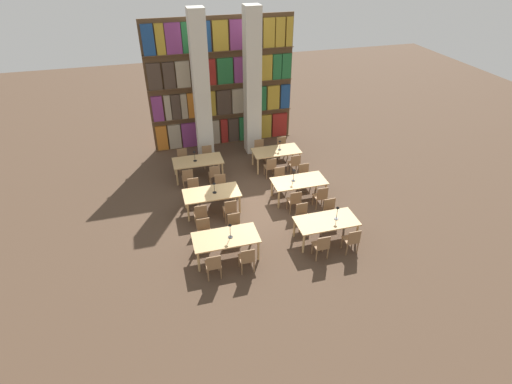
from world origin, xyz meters
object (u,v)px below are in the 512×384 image
(chair_9, at_px, (194,190))
(reading_table_3, at_px, (299,183))
(chair_2, at_px, (247,258))
(desk_lamp_5, at_px, (280,143))
(desk_lamp_3, at_px, (294,173))
(reading_table_4, at_px, (198,162))
(chair_14, at_px, (321,196))
(reading_table_5, at_px, (276,152))
(chair_0, at_px, (213,265))
(desk_lamp_2, at_px, (214,186))
(chair_7, at_px, (330,211))
(chair_6, at_px, (352,240))
(reading_table_1, at_px, (326,223))
(chair_17, at_px, (183,159))
(chair_19, at_px, (208,156))
(desk_lamp_4, at_px, (194,154))
(chair_11, at_px, (221,186))
(chair_16, at_px, (188,178))
(chair_3, at_px, (235,226))
(chair_13, at_px, (280,178))
(chair_10, at_px, (230,209))
(chair_18, at_px, (214,174))
(pillar_center, at_px, (252,85))
(chair_8, at_px, (201,214))
(pillar_left, at_px, (201,89))
(chair_20, at_px, (270,167))
(chair_12, at_px, (294,200))
(chair_23, at_px, (282,147))
(chair_22, at_px, (294,163))
(desk_lamp_0, at_px, (230,228))
(chair_5, at_px, (303,216))
(chair_15, at_px, (305,175))
(desk_lamp_1, at_px, (337,210))
(chair_4, at_px, (321,246))
(reading_table_0, at_px, (226,239))
(chair_1, at_px, (204,231))
(reading_table_2, at_px, (212,194))

(chair_9, distance_m, reading_table_3, 3.78)
(chair_2, xyz_separation_m, desk_lamp_5, (2.84, 5.64, 0.56))
(desk_lamp_3, relative_size, reading_table_4, 0.26)
(chair_14, relative_size, reading_table_5, 0.46)
(chair_0, relative_size, desk_lamp_2, 2.10)
(chair_7, bearing_deg, chair_6, 90.00)
(reading_table_1, xyz_separation_m, reading_table_4, (-3.27, 4.94, 0.00))
(chair_9, bearing_deg, desk_lamp_2, 127.45)
(chair_7, height_order, chair_17, same)
(chair_19, bearing_deg, chair_0, 81.68)
(chair_19, distance_m, reading_table_5, 2.83)
(chair_7, distance_m, desk_lamp_4, 5.70)
(desk_lamp_2, bearing_deg, chair_11, 65.24)
(chair_7, xyz_separation_m, chair_16, (-4.29, 3.40, 0.00))
(chair_3, xyz_separation_m, chair_13, (2.31, 2.38, 0.00))
(chair_10, height_order, chair_19, same)
(chair_6, bearing_deg, desk_lamp_2, 137.65)
(chair_16, bearing_deg, chair_18, 0.00)
(desk_lamp_2, xyz_separation_m, chair_18, (0.29, 1.69, -0.55))
(pillar_center, bearing_deg, reading_table_3, -81.71)
(chair_11, bearing_deg, chair_8, 57.22)
(pillar_left, xyz_separation_m, chair_7, (3.21, -5.83, -2.52))
(chair_7, xyz_separation_m, chair_20, (-1.04, 3.37, 0.00))
(chair_19, bearing_deg, desk_lamp_3, 128.61)
(chair_8, relative_size, reading_table_4, 0.46)
(reading_table_1, relative_size, chair_20, 2.19)
(chair_11, bearing_deg, chair_12, 144.36)
(reading_table_5, height_order, chair_23, chair_23)
(reading_table_3, bearing_deg, chair_14, -55.21)
(chair_17, relative_size, chair_22, 1.00)
(chair_18, bearing_deg, chair_6, -56.50)
(chair_18, relative_size, desk_lamp_5, 2.02)
(desk_lamp_0, bearing_deg, desk_lamp_3, 40.92)
(chair_5, distance_m, chair_17, 5.94)
(chair_5, relative_size, chair_13, 1.00)
(chair_16, bearing_deg, chair_15, -12.57)
(chair_2, bearing_deg, chair_20, 65.57)
(chair_5, bearing_deg, chair_3, -1.33)
(pillar_center, xyz_separation_m, chair_3, (-2.14, -5.77, -2.52))
(chair_0, height_order, chair_8, same)
(chair_7, relative_size, desk_lamp_1, 1.85)
(chair_14, xyz_separation_m, chair_15, (0.00, 1.54, 0.00))
(chair_4, relative_size, desk_lamp_2, 2.10)
(chair_0, height_order, chair_14, same)
(chair_6, relative_size, chair_22, 1.00)
(reading_table_0, relative_size, chair_14, 2.19)
(chair_1, relative_size, reading_table_2, 0.46)
(desk_lamp_0, height_order, chair_14, desk_lamp_0)
(chair_13, xyz_separation_m, chair_15, (0.97, 0.00, 0.00))
(pillar_center, xyz_separation_m, chair_2, (-2.14, -7.31, -2.52))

